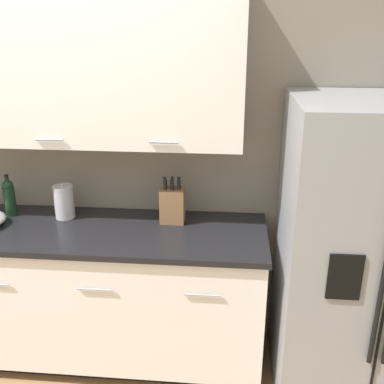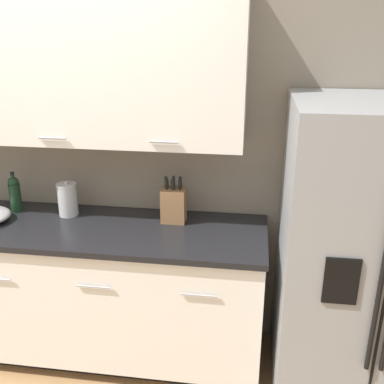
# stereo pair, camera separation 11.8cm
# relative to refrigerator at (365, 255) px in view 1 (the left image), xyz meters

# --- Properties ---
(wall_back) EXTENTS (10.00, 0.39, 2.60)m
(wall_back) POSITION_rel_refrigerator_xyz_m (-1.90, 0.36, 0.62)
(wall_back) COLOR gray
(wall_back) RESTS_ON ground_plane
(counter_unit) EXTENTS (2.47, 0.64, 0.92)m
(counter_unit) POSITION_rel_refrigerator_xyz_m (-1.77, 0.08, -0.39)
(counter_unit) COLOR black
(counter_unit) RESTS_ON ground_plane
(refrigerator) EXTENTS (0.92, 0.80, 1.72)m
(refrigerator) POSITION_rel_refrigerator_xyz_m (0.00, 0.00, 0.00)
(refrigerator) COLOR gray
(refrigerator) RESTS_ON ground_plane
(knife_block) EXTENTS (0.15, 0.11, 0.30)m
(knife_block) POSITION_rel_refrigerator_xyz_m (-1.10, 0.21, 0.17)
(knife_block) COLOR olive
(knife_block) RESTS_ON counter_unit
(wine_bottle) EXTENTS (0.07, 0.07, 0.27)m
(wine_bottle) POSITION_rel_refrigerator_xyz_m (-2.14, 0.23, 0.18)
(wine_bottle) COLOR black
(wine_bottle) RESTS_ON counter_unit
(steel_canister) EXTENTS (0.12, 0.12, 0.22)m
(steel_canister) POSITION_rel_refrigerator_xyz_m (-1.78, 0.22, 0.17)
(steel_canister) COLOR #B7B7BA
(steel_canister) RESTS_ON counter_unit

